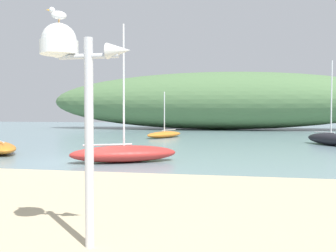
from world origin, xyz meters
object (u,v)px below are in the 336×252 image
at_px(sailboat_far_right, 124,153).
at_px(mast_structure, 70,63).
at_px(sailboat_off_point, 164,134).
at_px(sailboat_inner_mooring, 331,139).
at_px(seagull_on_radar, 58,14).

bearing_deg(sailboat_far_right, mast_structure, -76.26).
distance_m(sailboat_off_point, sailboat_inner_mooring, 12.48).
bearing_deg(seagull_on_radar, sailboat_off_point, 98.24).
xyz_separation_m(seagull_on_radar, sailboat_far_right, (-2.21, 9.69, -2.96)).
bearing_deg(mast_structure, seagull_on_radar, -176.97).
height_order(mast_structure, sailboat_far_right, sailboat_far_right).
bearing_deg(seagull_on_radar, sailboat_far_right, 102.83).
xyz_separation_m(mast_structure, seagull_on_radar, (-0.16, -0.01, 0.65)).
xyz_separation_m(mast_structure, sailboat_inner_mooring, (7.78, 19.51, -2.27)).
bearing_deg(sailboat_inner_mooring, mast_structure, -111.75).
relative_size(mast_structure, seagull_on_radar, 12.01).
distance_m(seagull_on_radar, sailboat_inner_mooring, 21.28).
xyz_separation_m(mast_structure, sailboat_off_point, (-3.70, 24.40, -2.40)).
relative_size(mast_structure, sailboat_off_point, 0.70).
distance_m(seagull_on_radar, sailboat_off_point, 24.85).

